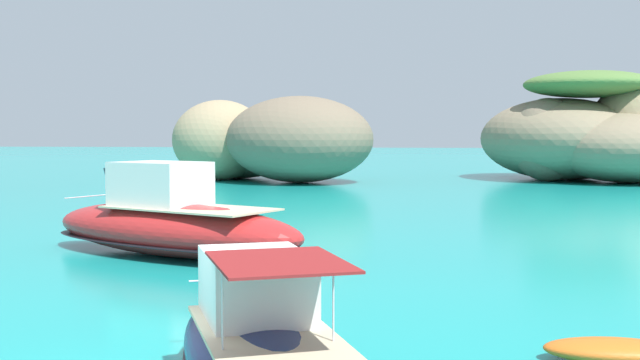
# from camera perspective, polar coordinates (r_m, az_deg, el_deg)

# --- Properties ---
(islet_large) EXTENTS (21.56, 21.44, 9.51)m
(islet_large) POSITION_cam_1_polar(r_m,az_deg,el_deg) (72.27, 19.31, 2.97)
(islet_large) COLOR #84755B
(islet_large) RESTS_ON ground
(islet_small) EXTENTS (22.82, 21.26, 7.28)m
(islet_small) POSITION_cam_1_polar(r_m,az_deg,el_deg) (68.38, -4.20, 2.87)
(islet_small) COLOR #756651
(islet_small) RESTS_ON ground
(motorboat_red) EXTENTS (11.33, 7.62, 3.23)m
(motorboat_red) POSITION_cam_1_polar(r_m,az_deg,el_deg) (27.32, -10.84, -3.21)
(motorboat_red) COLOR red
(motorboat_red) RESTS_ON ground
(motorboat_navy) EXTENTS (5.25, 8.11, 2.45)m
(motorboat_navy) POSITION_cam_1_polar(r_m,az_deg,el_deg) (12.73, -4.40, -12.33)
(motorboat_navy) COLOR navy
(motorboat_navy) RESTS_ON ground
(dinghy_tender) EXTENTS (2.81, 1.15, 0.58)m
(dinghy_tender) POSITION_cam_1_polar(r_m,az_deg,el_deg) (15.71, 20.85, -11.58)
(dinghy_tender) COLOR orange
(dinghy_tender) RESTS_ON ground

